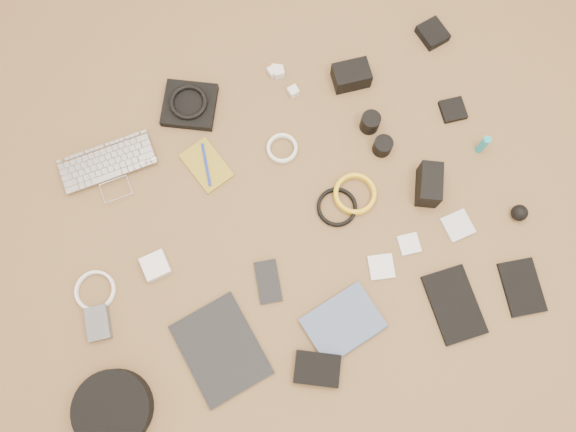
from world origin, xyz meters
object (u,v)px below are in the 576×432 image
object	(u,v)px
laptop	(112,175)
dslr_camera	(351,76)
paperback	(358,347)
tablet	(221,349)
headphone_case	(113,409)
phone	(268,282)

from	to	relation	value
laptop	dslr_camera	distance (m)	0.83
dslr_camera	paperback	bearing A→B (deg)	-104.08
laptop	tablet	distance (m)	0.64
laptop	tablet	size ratio (longest dim) A/B	1.11
tablet	headphone_case	bearing A→B (deg)	179.13
phone	tablet	bearing A→B (deg)	-134.57
laptop	tablet	xyz separation A→B (m)	(0.19, -0.61, -0.01)
dslr_camera	headphone_case	distance (m)	1.24
dslr_camera	headphone_case	xyz separation A→B (m)	(-0.96, -0.78, -0.00)
dslr_camera	tablet	world-z (taller)	dslr_camera
laptop	headphone_case	distance (m)	0.70
dslr_camera	tablet	bearing A→B (deg)	-128.82
tablet	headphone_case	size ratio (longest dim) A/B	1.23
headphone_case	paperback	xyz separation A→B (m)	(0.71, -0.04, -0.02)
tablet	laptop	bearing A→B (deg)	94.17
dslr_camera	phone	distance (m)	0.72
paperback	phone	bearing A→B (deg)	21.98
dslr_camera	phone	size ratio (longest dim) A/B	0.91
dslr_camera	paperback	xyz separation A→B (m)	(-0.25, -0.82, -0.02)
laptop	paperback	size ratio (longest dim) A/B	1.40
laptop	tablet	bearing A→B (deg)	-77.31
laptop	phone	xyz separation A→B (m)	(0.38, -0.46, -0.01)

